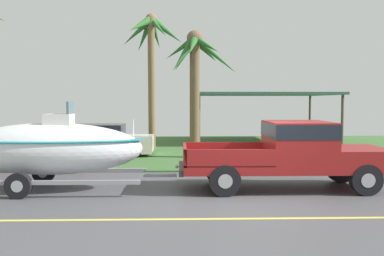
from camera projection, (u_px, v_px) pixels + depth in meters
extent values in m
cube|color=#4C4C51|center=(253.00, 200.00, 10.66)|extent=(36.00, 8.00, 0.06)
cube|color=#3D6633|center=(215.00, 149.00, 21.63)|extent=(36.00, 14.00, 0.11)
cube|color=#DBCC4C|center=(267.00, 218.00, 8.86)|extent=(34.20, 0.12, 0.01)
cube|color=maroon|center=(284.00, 166.00, 11.82)|extent=(5.46, 1.98, 0.22)
cube|color=maroon|center=(355.00, 155.00, 11.86)|extent=(1.53, 1.98, 0.38)
cube|color=maroon|center=(298.00, 142.00, 11.79)|extent=(1.64, 1.98, 1.10)
cube|color=black|center=(298.00, 130.00, 11.77)|extent=(1.66, 2.00, 0.38)
cube|color=#621111|center=(226.00, 161.00, 11.77)|extent=(2.29, 1.98, 0.04)
cube|color=maroon|center=(222.00, 150.00, 12.70)|extent=(2.29, 0.08, 0.45)
cube|color=maroon|center=(230.00, 158.00, 10.81)|extent=(2.29, 0.08, 0.45)
cube|color=maroon|center=(185.00, 154.00, 11.72)|extent=(0.08, 1.98, 0.45)
cube|color=#333338|center=(181.00, 168.00, 11.75)|extent=(0.12, 1.78, 0.16)
sphere|color=#B2B2B7|center=(177.00, 167.00, 11.74)|extent=(0.10, 0.10, 0.10)
cylinder|color=black|center=(340.00, 169.00, 12.77)|extent=(0.80, 0.28, 0.80)
cylinder|color=#9E9EA3|center=(340.00, 169.00, 12.77)|extent=(0.36, 0.29, 0.36)
cylinder|color=black|center=(366.00, 180.00, 11.02)|extent=(0.80, 0.28, 0.80)
cylinder|color=#9E9EA3|center=(366.00, 180.00, 11.02)|extent=(0.36, 0.29, 0.36)
cylinder|color=black|center=(219.00, 169.00, 12.66)|extent=(0.80, 0.28, 0.80)
cylinder|color=#9E9EA3|center=(219.00, 169.00, 12.66)|extent=(0.36, 0.29, 0.36)
cylinder|color=black|center=(225.00, 180.00, 10.91)|extent=(0.80, 0.28, 0.80)
cylinder|color=#9E9EA3|center=(225.00, 180.00, 10.91)|extent=(0.36, 0.29, 0.36)
cube|color=gray|center=(160.00, 175.00, 11.74)|extent=(0.90, 0.10, 0.08)
cube|color=gray|center=(60.00, 170.00, 12.59)|extent=(4.95, 0.12, 0.10)
cube|color=gray|center=(40.00, 183.00, 10.72)|extent=(4.95, 0.12, 0.10)
cylinder|color=black|center=(44.00, 172.00, 12.64)|extent=(0.64, 0.22, 0.64)
cylinder|color=#9E9EA3|center=(44.00, 172.00, 12.64)|extent=(0.29, 0.23, 0.29)
cylinder|color=black|center=(18.00, 186.00, 10.65)|extent=(0.64, 0.22, 0.64)
cylinder|color=#9E9EA3|center=(18.00, 186.00, 10.65)|extent=(0.29, 0.23, 0.29)
ellipsoid|color=silver|center=(50.00, 149.00, 11.61)|extent=(4.92, 1.77, 1.38)
ellipsoid|color=teal|center=(50.00, 140.00, 11.59)|extent=(5.02, 1.80, 0.12)
cube|color=silver|center=(59.00, 126.00, 11.58)|extent=(0.70, 0.60, 0.65)
cube|color=slate|center=(70.00, 108.00, 11.56)|extent=(0.06, 0.56, 0.36)
cylinder|color=silver|center=(133.00, 129.00, 11.64)|extent=(0.04, 0.04, 0.50)
cube|color=#B21E19|center=(29.00, 152.00, 15.67)|extent=(4.46, 1.87, 0.70)
cube|color=black|center=(22.00, 136.00, 15.63)|extent=(2.50, 1.72, 0.50)
cylinder|color=black|center=(77.00, 155.00, 16.57)|extent=(0.66, 0.22, 0.66)
cylinder|color=#9E9EA3|center=(77.00, 155.00, 16.57)|extent=(0.30, 0.23, 0.30)
cylinder|color=black|center=(65.00, 161.00, 14.89)|extent=(0.66, 0.22, 0.66)
cylinder|color=#9E9EA3|center=(65.00, 161.00, 14.89)|extent=(0.30, 0.23, 0.30)
cube|color=beige|center=(99.00, 144.00, 18.76)|extent=(4.63, 1.86, 0.70)
cube|color=black|center=(93.00, 130.00, 18.72)|extent=(2.59, 1.72, 0.50)
cylinder|color=black|center=(137.00, 146.00, 19.66)|extent=(0.66, 0.22, 0.66)
cylinder|color=#9E9EA3|center=(137.00, 146.00, 19.66)|extent=(0.30, 0.23, 0.30)
cylinder|color=black|center=(134.00, 151.00, 17.98)|extent=(0.66, 0.22, 0.66)
cylinder|color=#9E9EA3|center=(134.00, 151.00, 17.98)|extent=(0.30, 0.23, 0.30)
cylinder|color=black|center=(67.00, 147.00, 19.57)|extent=(0.66, 0.22, 0.66)
cylinder|color=#9E9EA3|center=(67.00, 147.00, 19.57)|extent=(0.30, 0.23, 0.30)
cylinder|color=black|center=(57.00, 151.00, 17.88)|extent=(0.66, 0.22, 0.66)
cylinder|color=#9E9EA3|center=(57.00, 151.00, 17.88)|extent=(0.30, 0.23, 0.30)
cylinder|color=#4C4238|center=(310.00, 117.00, 27.44)|extent=(0.14, 0.14, 2.69)
cylinder|color=#4C4238|center=(342.00, 121.00, 21.98)|extent=(0.14, 0.14, 2.69)
cylinder|color=#4C4238|center=(195.00, 117.00, 27.23)|extent=(0.14, 0.14, 2.69)
cylinder|color=#4C4238|center=(199.00, 122.00, 21.77)|extent=(0.14, 0.14, 2.69)
cube|color=#2D5647|center=(261.00, 94.00, 24.51)|extent=(7.76, 5.98, 0.14)
cylinder|color=brown|center=(152.00, 85.00, 20.75)|extent=(0.33, 0.65, 6.25)
cone|color=#2D6B2D|center=(166.00, 31.00, 20.51)|extent=(1.76, 0.64, 1.46)
cone|color=#2D6B2D|center=(156.00, 34.00, 21.01)|extent=(0.78, 1.22, 1.47)
cone|color=#2D6B2D|center=(145.00, 36.00, 21.14)|extent=(1.19, 1.55, 1.64)
cone|color=#2D6B2D|center=(137.00, 32.00, 20.62)|extent=(1.59, 0.47, 1.46)
cone|color=#2D6B2D|center=(140.00, 25.00, 19.96)|extent=(1.36, 1.61, 1.13)
cone|color=#2D6B2D|center=(158.00, 27.00, 20.04)|extent=(1.05, 1.40, 1.18)
sphere|color=brown|center=(151.00, 19.00, 20.55)|extent=(0.54, 0.54, 0.54)
cylinder|color=brown|center=(195.00, 99.00, 17.77)|extent=(0.41, 0.61, 4.93)
cone|color=#286028|center=(215.00, 56.00, 17.61)|extent=(1.90, 0.46, 1.63)
cone|color=#286028|center=(206.00, 50.00, 18.07)|extent=(1.39, 1.30, 1.20)
cone|color=#286028|center=(192.00, 56.00, 18.42)|extent=(0.57, 1.82, 1.55)
cone|color=#286028|center=(185.00, 55.00, 18.09)|extent=(1.19, 1.27, 1.45)
cone|color=#286028|center=(180.00, 49.00, 17.74)|extent=(1.39, 0.56, 1.05)
cone|color=#286028|center=(184.00, 54.00, 17.26)|extent=(1.39, 1.29, 1.64)
cone|color=#286028|center=(192.00, 45.00, 16.88)|extent=(0.62, 1.74, 1.09)
cone|color=#286028|center=(206.00, 45.00, 17.19)|extent=(1.20, 1.22, 0.91)
sphere|color=brown|center=(195.00, 38.00, 17.61)|extent=(0.65, 0.65, 0.65)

